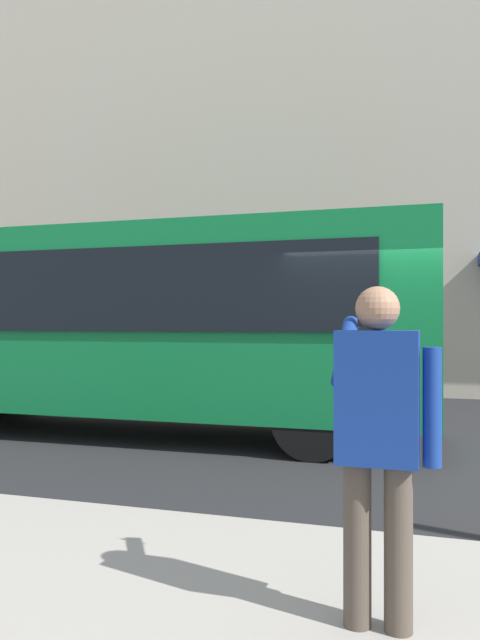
{
  "coord_description": "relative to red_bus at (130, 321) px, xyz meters",
  "views": [
    {
      "loc": [
        -0.55,
        8.19,
        1.67
      ],
      "look_at": [
        2.24,
        -0.56,
        1.7
      ],
      "focal_mm": 35.54,
      "sensor_mm": 36.0,
      "label": 1
    }
  ],
  "objects": [
    {
      "name": "ground_plane",
      "position": [
        -3.95,
        0.44,
        -1.68
      ],
      "size": [
        60.0,
        60.0,
        0.0
      ],
      "primitive_type": "plane",
      "color": "#232326"
    },
    {
      "name": "pedestrian_photographer",
      "position": [
        -4.2,
        5.43,
        -0.54
      ],
      "size": [
        0.53,
        0.52,
        1.7
      ],
      "color": "#4C4238",
      "rests_on": "sidewalk_curb"
    },
    {
      "name": "building_facade_far",
      "position": [
        -3.96,
        -6.36,
        4.3
      ],
      "size": [
        28.0,
        1.55,
        12.0
      ],
      "color": "beige",
      "rests_on": "ground_plane"
    },
    {
      "name": "red_bus",
      "position": [
        0.0,
        0.0,
        0.0
      ],
      "size": [
        9.05,
        2.54,
        3.08
      ],
      "color": "#0F7238",
      "rests_on": "ground_plane"
    }
  ]
}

